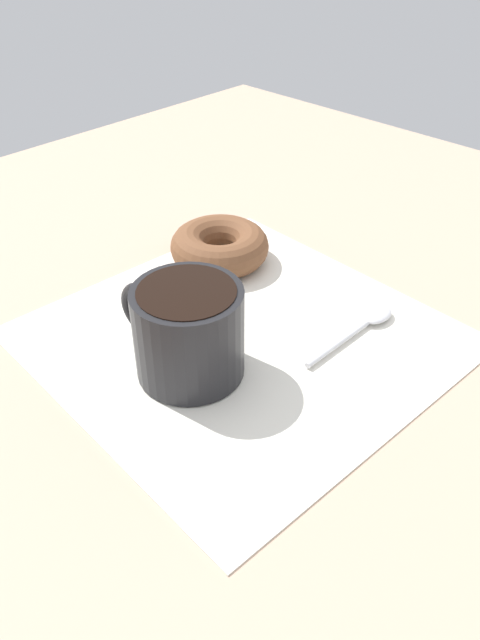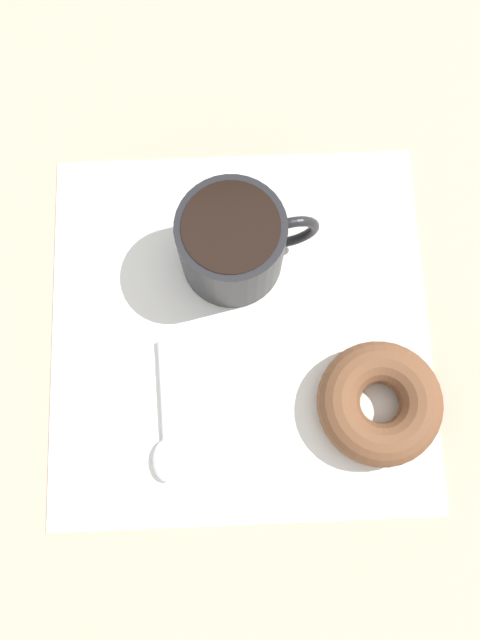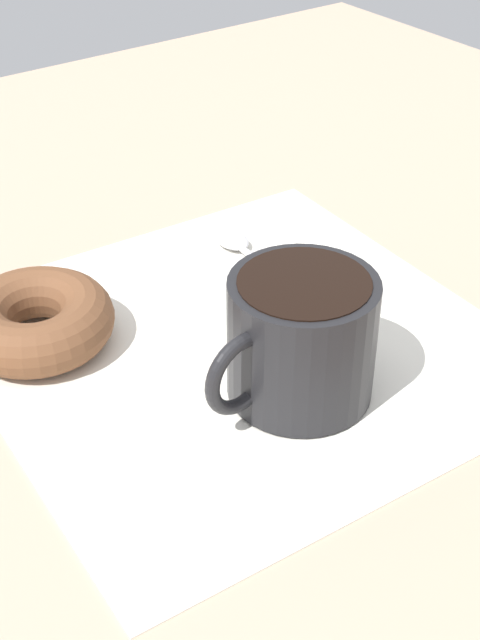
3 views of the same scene
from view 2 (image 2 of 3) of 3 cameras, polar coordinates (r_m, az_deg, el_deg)
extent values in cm
cube|color=tan|center=(58.36, -2.42, -1.22)|extent=(120.00, 120.00, 2.00)
cube|color=white|center=(57.29, 0.00, -0.49)|extent=(36.35, 36.35, 0.30)
cylinder|color=black|center=(54.98, -0.79, 6.92)|extent=(9.39, 9.39, 8.27)
cylinder|color=black|center=(51.30, -0.85, 8.44)|extent=(8.19, 8.19, 0.60)
torus|color=black|center=(55.53, 4.47, 7.96)|extent=(5.60, 1.56, 5.53)
torus|color=brown|center=(55.43, 12.64, -7.42)|extent=(10.89, 10.89, 3.75)
ellipsoid|color=silver|center=(55.64, -6.76, -12.66)|extent=(2.44, 3.63, 0.90)
cylinder|color=silver|center=(56.21, -7.06, -6.76)|extent=(0.67, 9.65, 0.56)
camera|label=1|loc=(0.59, -50.59, 39.18)|focal=35.00mm
camera|label=3|loc=(0.64, 39.46, 51.24)|focal=50.00mm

